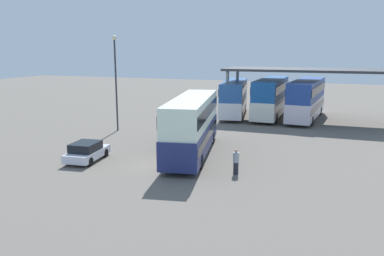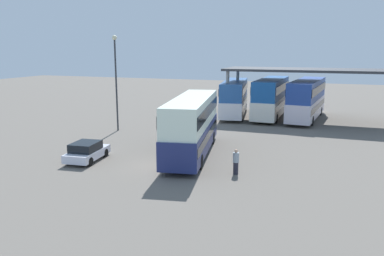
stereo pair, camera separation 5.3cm
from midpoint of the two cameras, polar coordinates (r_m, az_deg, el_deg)
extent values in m
plane|color=#655F57|center=(26.02, -4.99, -5.63)|extent=(140.00, 140.00, 0.00)
cube|color=navy|center=(28.43, 0.05, -1.42)|extent=(4.49, 11.49, 1.87)
cube|color=white|center=(28.06, 0.05, 2.45)|extent=(4.38, 11.25, 2.02)
cube|color=black|center=(28.38, 0.05, -0.97)|extent=(4.44, 11.05, 0.63)
cube|color=black|center=(28.04, 0.05, 2.66)|extent=(4.44, 11.05, 0.81)
cube|color=black|center=(33.75, 1.60, 1.15)|extent=(2.08, 0.48, 1.12)
cube|color=orange|center=(33.60, 1.61, 2.65)|extent=(1.71, 0.40, 0.36)
cylinder|color=black|center=(32.14, -0.89, -1.32)|extent=(0.46, 1.03, 1.00)
cylinder|color=black|center=(31.82, 3.06, -1.47)|extent=(0.46, 1.03, 1.00)
cylinder|color=black|center=(25.54, -3.71, -4.77)|extent=(0.46, 1.03, 1.00)
cylinder|color=black|center=(25.14, 1.26, -5.01)|extent=(0.46, 1.03, 1.00)
cube|color=silver|center=(28.05, -15.13, -3.67)|extent=(2.17, 3.86, 0.55)
cube|color=black|center=(27.75, -15.37, -2.64)|extent=(1.85, 2.20, 0.58)
cylinder|color=black|center=(29.45, -15.42, -3.36)|extent=(0.27, 0.62, 0.60)
cylinder|color=black|center=(28.71, -12.60, -3.60)|extent=(0.27, 0.62, 0.60)
cylinder|color=black|center=(27.55, -17.72, -4.52)|extent=(0.27, 0.62, 0.60)
cylinder|color=black|center=(26.76, -14.76, -4.82)|extent=(0.27, 0.62, 0.60)
cube|color=silver|center=(45.38, 6.26, 3.37)|extent=(4.09, 10.63, 1.78)
cube|color=#245295|center=(45.16, 6.31, 5.70)|extent=(3.98, 10.42, 1.92)
cube|color=black|center=(45.35, 6.26, 3.64)|extent=(4.06, 10.23, 0.60)
cube|color=black|center=(45.15, 6.31, 5.82)|extent=(4.06, 10.23, 0.77)
cube|color=black|center=(50.42, 6.75, 4.49)|extent=(2.09, 0.43, 1.07)
cube|color=orange|center=(50.33, 6.78, 5.45)|extent=(1.72, 0.35, 0.36)
cylinder|color=black|center=(48.76, 5.25, 3.09)|extent=(0.44, 1.03, 1.00)
cylinder|color=black|center=(48.59, 7.87, 3.00)|extent=(0.44, 1.03, 1.00)
cylinder|color=black|center=(42.44, 4.37, 1.83)|extent=(0.44, 1.03, 1.00)
cylinder|color=black|center=(42.25, 7.37, 1.72)|extent=(0.44, 1.03, 1.00)
cube|color=silver|center=(44.77, 11.54, 3.20)|extent=(2.68, 10.52, 1.94)
cube|color=#184E97|center=(44.52, 11.64, 5.77)|extent=(2.60, 10.31, 2.10)
cube|color=black|center=(44.73, 11.55, 3.49)|extent=(2.71, 10.10, 0.66)
cube|color=black|center=(44.51, 11.65, 5.90)|extent=(2.71, 10.10, 0.84)
cube|color=black|center=(49.81, 12.55, 4.33)|extent=(2.16, 0.13, 1.16)
cube|color=orange|center=(49.71, 12.59, 5.39)|extent=(1.78, 0.10, 0.36)
cylinder|color=black|center=(48.25, 10.79, 2.84)|extent=(0.29, 1.00, 1.00)
cylinder|color=black|center=(47.91, 13.50, 2.66)|extent=(0.29, 1.00, 1.00)
cylinder|color=black|center=(41.94, 9.21, 1.59)|extent=(0.29, 1.00, 1.00)
cylinder|color=black|center=(41.55, 12.31, 1.38)|extent=(0.29, 1.00, 1.00)
cube|color=silver|center=(44.55, 16.51, 2.90)|extent=(3.49, 11.41, 1.92)
cube|color=#224193|center=(44.30, 16.66, 5.46)|extent=(3.40, 11.18, 2.08)
cube|color=black|center=(44.51, 16.52, 3.19)|extent=(3.49, 10.96, 0.65)
cube|color=black|center=(44.29, 16.66, 5.59)|extent=(3.49, 10.96, 0.83)
cube|color=black|center=(49.97, 17.51, 4.07)|extent=(2.15, 0.29, 1.15)
cube|color=orange|center=(49.86, 17.58, 5.12)|extent=(1.77, 0.23, 0.36)
cylinder|color=black|center=(48.24, 15.75, 2.61)|extent=(0.37, 1.02, 1.00)
cylinder|color=black|center=(47.93, 18.45, 2.39)|extent=(0.37, 1.02, 1.00)
cylinder|color=black|center=(41.47, 14.14, 1.27)|extent=(0.37, 1.02, 1.00)
cylinder|color=black|center=(41.11, 17.27, 1.01)|extent=(0.37, 1.02, 1.00)
cube|color=#33353A|center=(42.81, 17.97, 8.11)|extent=(19.18, 6.22, 0.25)
cylinder|color=#9E9B93|center=(46.54, 6.73, 5.36)|extent=(0.36, 0.36, 5.37)
cylinder|color=#9E9B93|center=(41.90, 5.27, 4.70)|extent=(0.36, 0.36, 5.37)
cylinder|color=#33353A|center=(37.11, -11.05, 6.10)|extent=(0.16, 0.16, 8.53)
sphere|color=beige|center=(36.96, -11.32, 12.93)|extent=(0.44, 0.44, 0.44)
cylinder|color=#262633|center=(24.40, 6.52, -5.89)|extent=(0.32, 0.32, 0.77)
cylinder|color=#92A0AC|center=(24.20, 6.56, -4.33)|extent=(0.38, 0.38, 0.61)
sphere|color=tan|center=(24.09, 6.58, -3.38)|extent=(0.22, 0.22, 0.22)
camera|label=1|loc=(0.03, -89.95, 0.01)|focal=36.19mm
camera|label=2|loc=(0.03, 90.05, -0.01)|focal=36.19mm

